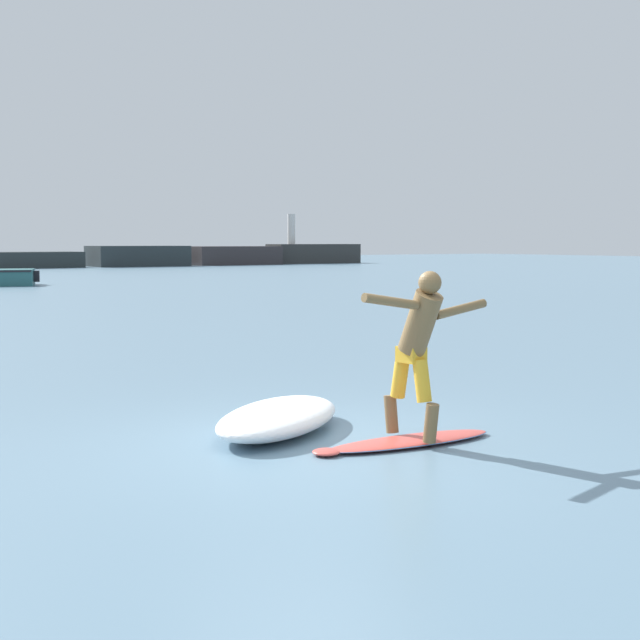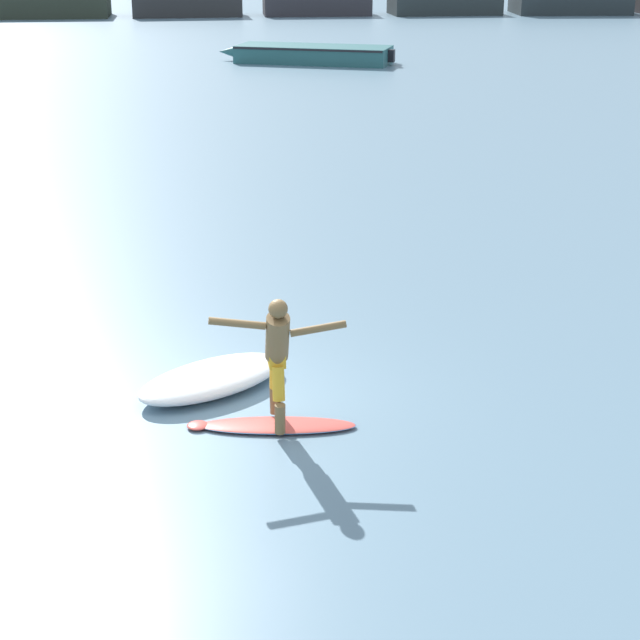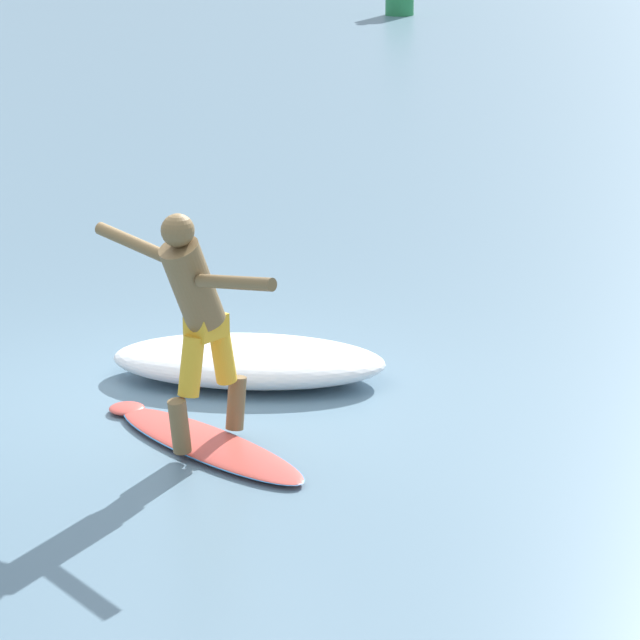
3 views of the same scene
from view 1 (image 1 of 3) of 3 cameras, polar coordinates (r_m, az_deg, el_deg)
ground_plane at (r=9.03m, az=-0.84°, el=-8.04°), size 200.00×200.00×0.00m
surfboard at (r=9.11m, az=5.63°, el=-7.73°), size 2.11×0.66×0.20m
surfer at (r=8.89m, az=6.32°, el=-1.30°), size 1.62×0.77×1.70m
wave_foam_at_tail at (r=9.62m, az=-2.67°, el=-6.26°), size 2.39×2.13×0.32m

